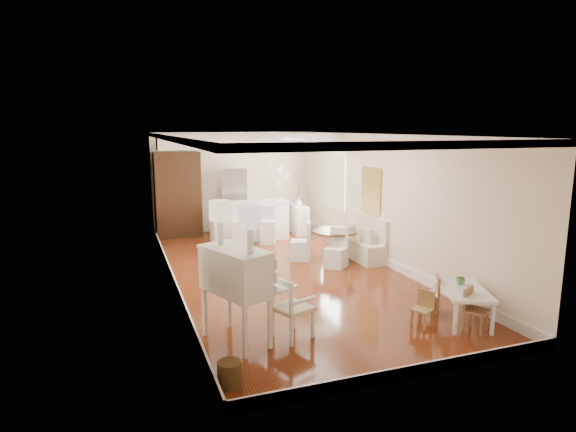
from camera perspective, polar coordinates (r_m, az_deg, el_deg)
room at (r=9.84m, az=-0.78°, el=4.88°), size 9.00×9.04×2.82m
secretary_bureau at (r=6.71m, az=-6.20°, el=-9.37°), size 1.38×1.39×1.34m
gustavian_armchair at (r=6.89m, az=0.54°, el=-10.70°), size 0.68×0.68×0.90m
wicker_basket at (r=5.88m, az=-6.93°, el=-18.04°), size 0.38×0.38×0.29m
kids_table at (r=7.92m, az=20.11°, el=-9.95°), size 0.98×1.21×0.52m
kids_chair_a at (r=7.56m, az=15.62°, el=-10.57°), size 0.36×0.36×0.55m
kids_chair_b at (r=8.14m, az=16.37°, el=-8.80°), size 0.41×0.41×0.63m
kids_chair_c at (r=7.63m, az=21.46°, el=-10.32°), size 0.43×0.43×0.65m
banquette at (r=11.02m, az=8.58°, el=-2.48°), size 0.52×1.60×0.98m
dining_table at (r=10.78m, az=5.53°, el=-3.50°), size 1.27×1.27×0.69m
slip_chair_near at (r=10.26m, az=5.71°, el=-3.80°), size 0.58×0.57×0.84m
slip_chair_far at (r=10.78m, az=1.48°, el=-2.96°), size 0.56×0.56×0.87m
breakfast_counter at (r=12.70m, az=-4.58°, el=-0.56°), size 2.05×0.65×1.03m
bar_stool_left at (r=11.79m, az=-5.61°, el=-1.18°), size 0.55×0.55×1.14m
bar_stool_right at (r=12.28m, az=-2.40°, el=-1.11°), size 0.49×0.49×0.95m
pantry_cabinet at (r=13.33m, az=-12.93°, el=2.50°), size 1.20×0.60×2.30m
fridge at (r=13.69m, az=-4.96°, el=1.87°), size 0.75×0.65×1.80m
sideboard at (r=13.49m, az=1.32°, el=-0.41°), size 0.42×0.84×0.78m
pencil_cup at (r=8.05m, az=19.77°, el=-7.26°), size 0.16×0.16×0.11m
branch_vase at (r=13.37m, az=1.26°, el=1.65°), size 0.25×0.25×0.21m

